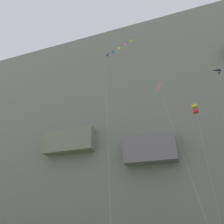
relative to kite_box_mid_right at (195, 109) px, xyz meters
name	(u,v)px	position (x,y,z in m)	size (l,w,h in m)	color
cliff_face	(155,126)	(-9.97, 39.18, 15.59)	(180.00, 34.79, 65.68)	slate
kite_box_mid_right	(195,109)	(0.00, 0.00, 0.00)	(0.81, 4.75, 17.95)	yellow
kite_delta_low_center	(221,74)	(8.17, 15.51, 15.65)	(2.40, 4.66, 33.82)	navy
kite_banner_low_right	(117,60)	(-8.84, -7.66, 4.83)	(4.78, 4.11, 24.63)	black
kite_diamond_mid_left	(160,90)	(-4.06, -5.64, 0.43)	(3.44, 6.47, 19.19)	pink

